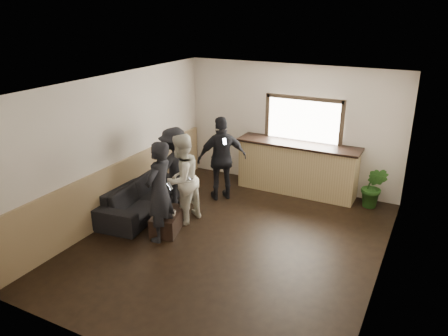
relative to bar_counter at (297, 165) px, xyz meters
The scene contains 12 objects.
ground 2.79m from the bar_counter, 96.35° to the right, with size 5.00×6.00×0.01m, color black.
room_shell 3.00m from the bar_counter, 111.04° to the right, with size 5.01×6.01×2.80m.
bar_counter is the anchor object (origin of this frame).
sofa 3.47m from the bar_counter, 135.19° to the right, with size 2.21×0.86×0.64m, color black.
coffee_table 3.28m from the bar_counter, 118.62° to the right, with size 0.46×0.82×0.36m, color black.
cup_a 3.14m from the bar_counter, 122.17° to the right, with size 0.12×0.12×0.09m, color silver.
cup_b 3.23m from the bar_counter, 115.48° to the right, with size 0.11×0.11×0.10m, color silver.
potted_plant 1.69m from the bar_counter, ahead, with size 0.50×0.40×0.91m, color #2D6623.
person_a 3.50m from the bar_counter, 115.11° to the right, with size 0.50×0.68×1.83m.
person_b 2.85m from the bar_counter, 121.98° to the right, with size 0.79×0.95×1.76m.
person_c 2.75m from the bar_counter, 136.88° to the right, with size 0.94×1.24×1.70m.
person_d 1.73m from the bar_counter, 140.72° to the right, with size 1.09×1.04×1.82m.
Camera 1 is at (3.02, -6.15, 3.98)m, focal length 35.00 mm.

